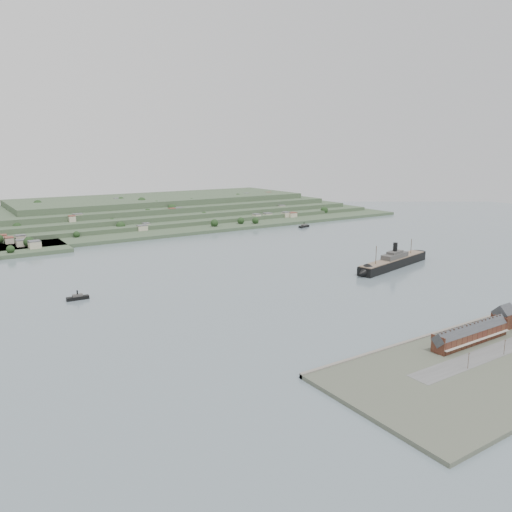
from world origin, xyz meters
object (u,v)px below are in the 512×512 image
steamship (392,262)px  tugboat (78,297)px  terrace_row (471,334)px  gabled_building (504,317)px

steamship → tugboat: 263.62m
terrace_row → steamship: (103.84, 147.12, -1.96)m
tugboat → steamship: bearing=-12.0°
terrace_row → tugboat: 253.95m
terrace_row → steamship: 180.08m
terrace_row → gabled_building: size_ratio=3.95×
terrace_row → gabled_building: 37.74m
gabled_building → tugboat: gabled_building is taller
terrace_row → gabled_building: bearing=6.1°
gabled_building → terrace_row: bearing=-173.9°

